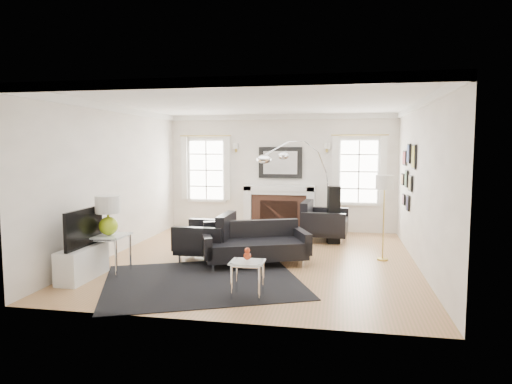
% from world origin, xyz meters
% --- Properties ---
extents(floor, '(6.00, 6.00, 0.00)m').
position_xyz_m(floor, '(0.00, 0.00, 0.00)').
color(floor, olive).
rests_on(floor, ground).
extents(back_wall, '(5.50, 0.04, 2.80)m').
position_xyz_m(back_wall, '(0.00, 3.00, 1.40)').
color(back_wall, white).
rests_on(back_wall, floor).
extents(front_wall, '(5.50, 0.04, 2.80)m').
position_xyz_m(front_wall, '(0.00, -3.00, 1.40)').
color(front_wall, white).
rests_on(front_wall, floor).
extents(left_wall, '(0.04, 6.00, 2.80)m').
position_xyz_m(left_wall, '(-2.75, 0.00, 1.40)').
color(left_wall, white).
rests_on(left_wall, floor).
extents(right_wall, '(0.04, 6.00, 2.80)m').
position_xyz_m(right_wall, '(2.75, 0.00, 1.40)').
color(right_wall, white).
rests_on(right_wall, floor).
extents(ceiling, '(5.50, 6.00, 0.02)m').
position_xyz_m(ceiling, '(0.00, 0.00, 2.80)').
color(ceiling, white).
rests_on(ceiling, back_wall).
extents(crown_molding, '(5.50, 6.00, 0.12)m').
position_xyz_m(crown_molding, '(0.00, 0.00, 2.74)').
color(crown_molding, white).
rests_on(crown_molding, back_wall).
extents(fireplace, '(1.70, 0.69, 1.11)m').
position_xyz_m(fireplace, '(0.00, 2.79, 0.54)').
color(fireplace, white).
rests_on(fireplace, floor).
extents(mantel_mirror, '(1.05, 0.07, 0.75)m').
position_xyz_m(mantel_mirror, '(0.00, 2.95, 1.65)').
color(mantel_mirror, black).
rests_on(mantel_mirror, back_wall).
extents(window_left, '(1.24, 0.15, 1.62)m').
position_xyz_m(window_left, '(-1.85, 2.95, 1.46)').
color(window_left, white).
rests_on(window_left, back_wall).
extents(window_right, '(1.24, 0.15, 1.62)m').
position_xyz_m(window_right, '(1.85, 2.95, 1.46)').
color(window_right, white).
rests_on(window_right, back_wall).
extents(gallery_wall, '(0.04, 1.73, 1.29)m').
position_xyz_m(gallery_wall, '(2.72, 1.30, 1.53)').
color(gallery_wall, black).
rests_on(gallery_wall, right_wall).
extents(tv_unit, '(0.35, 1.00, 1.09)m').
position_xyz_m(tv_unit, '(-2.44, -1.70, 0.33)').
color(tv_unit, white).
rests_on(tv_unit, floor).
extents(area_rug, '(3.58, 3.33, 0.01)m').
position_xyz_m(area_rug, '(-0.59, -1.51, 0.01)').
color(area_rug, black).
rests_on(area_rug, floor).
extents(sofa, '(1.98, 1.42, 0.59)m').
position_xyz_m(sofa, '(-0.03, -0.29, 0.32)').
color(sofa, black).
rests_on(sofa, floor).
extents(armchair_left, '(0.94, 1.04, 0.69)m').
position_xyz_m(armchair_left, '(-0.90, -0.14, 0.39)').
color(armchair_left, black).
rests_on(armchair_left, floor).
extents(armchair_right, '(1.01, 1.11, 0.71)m').
position_xyz_m(armchair_right, '(1.06, 1.89, 0.39)').
color(armchair_right, black).
rests_on(armchair_right, floor).
extents(coffee_table, '(0.80, 0.80, 0.36)m').
position_xyz_m(coffee_table, '(-0.35, 1.36, 0.32)').
color(coffee_table, silver).
rests_on(coffee_table, floor).
extents(side_table_left, '(0.57, 0.57, 0.62)m').
position_xyz_m(side_table_left, '(-2.20, -1.33, 0.51)').
color(side_table_left, silver).
rests_on(side_table_left, floor).
extents(nesting_table, '(0.45, 0.38, 0.50)m').
position_xyz_m(nesting_table, '(0.22, -2.08, 0.38)').
color(nesting_table, silver).
rests_on(nesting_table, floor).
extents(gourd_lamp, '(0.40, 0.40, 0.63)m').
position_xyz_m(gourd_lamp, '(-2.20, -1.33, 0.99)').
color(gourd_lamp, '#9DBC17').
rests_on(gourd_lamp, side_table_left).
extents(orange_vase, '(0.11, 0.11, 0.17)m').
position_xyz_m(orange_vase, '(0.22, -2.08, 0.59)').
color(orange_vase, '#B53817').
rests_on(orange_vase, nesting_table).
extents(arc_floor_lamp, '(1.59, 1.47, 2.25)m').
position_xyz_m(arc_floor_lamp, '(0.53, 1.88, 1.21)').
color(arc_floor_lamp, silver).
rests_on(arc_floor_lamp, floor).
extents(stick_floor_lamp, '(0.31, 0.31, 1.53)m').
position_xyz_m(stick_floor_lamp, '(2.20, 0.35, 1.33)').
color(stick_floor_lamp, gold).
rests_on(stick_floor_lamp, floor).
extents(speaker_tower, '(0.29, 0.29, 1.21)m').
position_xyz_m(speaker_tower, '(1.30, 1.67, 0.60)').
color(speaker_tower, black).
rests_on(speaker_tower, floor).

